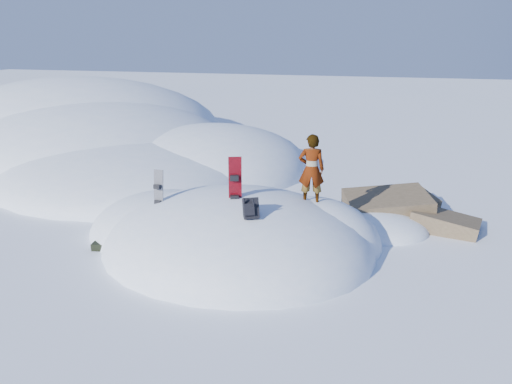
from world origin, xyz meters
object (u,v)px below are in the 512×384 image
(snowboard_red, at_px, (235,190))
(snowboard_dark, at_px, (158,196))
(backpack, at_px, (251,209))
(person, at_px, (311,169))

(snowboard_red, xyz_separation_m, snowboard_dark, (-2.01, -0.10, -0.30))
(snowboard_dark, relative_size, backpack, 2.40)
(backpack, xyz_separation_m, person, (1.03, 1.85, 0.51))
(snowboard_red, distance_m, snowboard_dark, 2.03)
(snowboard_red, xyz_separation_m, person, (1.68, 0.99, 0.38))
(snowboard_dark, bearing_deg, person, 20.48)
(snowboard_red, bearing_deg, snowboard_dark, 161.67)
(backpack, relative_size, person, 0.32)
(snowboard_red, height_order, snowboard_dark, snowboard_red)
(snowboard_red, bearing_deg, backpack, -74.11)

